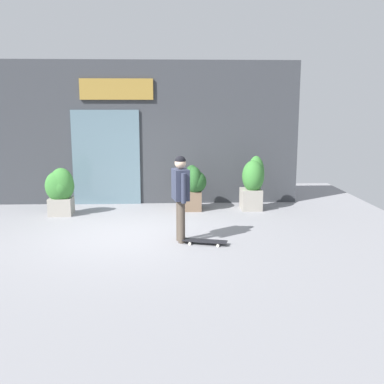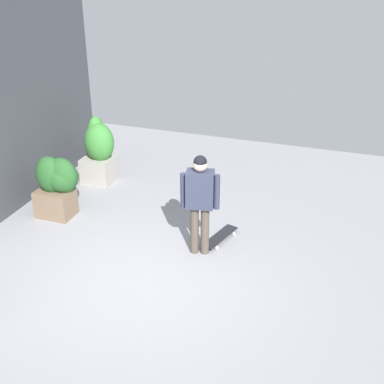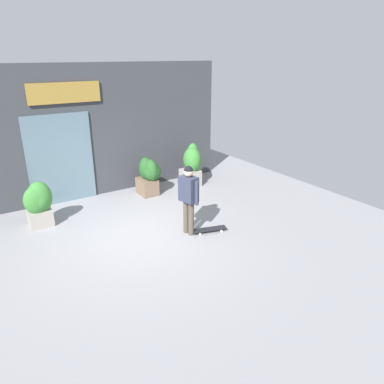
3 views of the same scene
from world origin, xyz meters
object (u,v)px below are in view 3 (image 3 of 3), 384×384
object	(u,v)px
skateboard	(209,229)
planter_box_right	(192,164)
skateboarder	(189,194)
planter_box_left	(149,174)
planter_box_mid	(39,201)

from	to	relation	value
skateboard	planter_box_right	xyz separation A→B (m)	(1.39, 2.89, 0.62)
planter_box_right	skateboarder	bearing A→B (deg)	-124.21
skateboarder	planter_box_left	world-z (taller)	skateboarder
skateboard	planter_box_mid	xyz separation A→B (m)	(-3.19, 2.45, 0.57)
planter_box_left	planter_box_mid	xyz separation A→B (m)	(-3.10, -0.44, 0.01)
skateboarder	planter_box_left	bearing A→B (deg)	70.29
skateboard	planter_box_left	bearing A→B (deg)	107.46
planter_box_left	planter_box_mid	size ratio (longest dim) A/B	0.98
skateboarder	skateboard	size ratio (longest dim) A/B	1.93
planter_box_right	planter_box_mid	xyz separation A→B (m)	(-4.57, -0.44, -0.06)
skateboarder	planter_box_mid	world-z (taller)	skateboarder
skateboarder	planter_box_mid	xyz separation A→B (m)	(-2.74, 2.25, -0.35)
planter_box_left	planter_box_right	xyz separation A→B (m)	(1.47, 0.00, 0.07)
skateboard	planter_box_left	size ratio (longest dim) A/B	0.76
planter_box_mid	skateboarder	bearing A→B (deg)	-39.38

